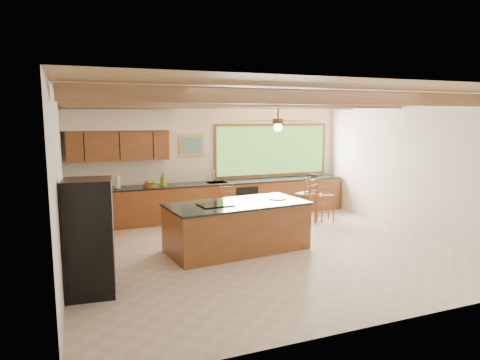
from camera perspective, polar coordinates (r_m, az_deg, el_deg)
name	(u,v)px	position (r m, az deg, el deg)	size (l,w,h in m)	color
ground	(265,250)	(8.42, 3.34, -9.35)	(7.20, 7.20, 0.00)	beige
room_shell	(244,135)	(8.55, 0.58, 6.05)	(7.27, 6.54, 3.02)	beige
counter_run	(190,205)	(10.33, -6.72, -3.38)	(7.12, 3.10, 1.27)	brown
island	(237,226)	(8.31, -0.41, -6.21)	(2.79, 1.53, 0.95)	brown
refrigerator	(89,238)	(6.55, -19.43, -7.27)	(0.73, 0.71, 1.70)	black
bar_stool_a	(227,199)	(10.46, -1.69, -2.56)	(0.45, 0.45, 0.97)	brown
bar_stool_b	(308,196)	(10.53, 9.03, -2.06)	(0.42, 0.42, 1.13)	brown
bar_stool_c	(308,195)	(10.42, 9.12, -1.99)	(0.56, 0.56, 1.19)	brown
bar_stool_d	(327,196)	(10.72, 11.55, -2.12)	(0.45, 0.45, 1.08)	brown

